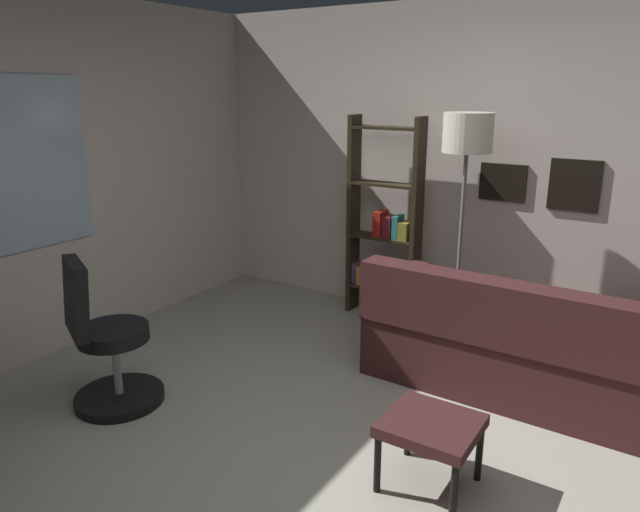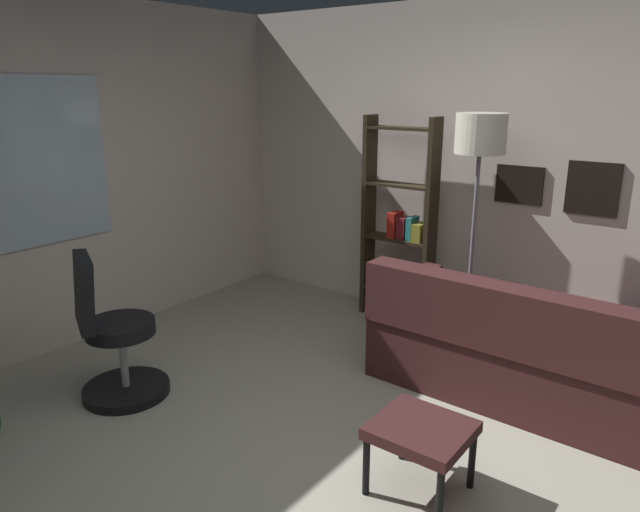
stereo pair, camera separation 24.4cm
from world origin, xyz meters
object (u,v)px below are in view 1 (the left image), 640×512
office_chair (106,349)px  couch (532,344)px  footstool (431,430)px  floor_lamp (467,151)px  bookshelf (384,233)px

office_chair → couch: bearing=-51.7°
footstool → office_chair: office_chair is taller
office_chair → floor_lamp: 2.80m
couch → floor_lamp: size_ratio=1.08×
couch → bookshelf: bearing=67.9°
footstool → floor_lamp: size_ratio=0.26×
couch → footstool: couch is taller
floor_lamp → footstool: bearing=-163.7°
couch → floor_lamp: floor_lamp is taller
couch → floor_lamp: 1.42m
office_chair → footstool: bearing=-79.9°
couch → footstool: size_ratio=4.23×
couch → office_chair: size_ratio=1.98×
bookshelf → floor_lamp: floor_lamp is taller
couch → floor_lamp: (0.33, 0.66, 1.22)m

